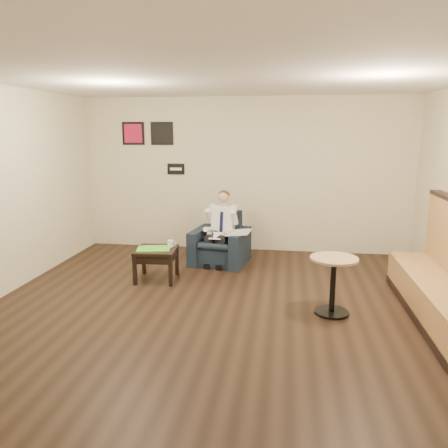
# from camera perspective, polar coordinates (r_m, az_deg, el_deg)

# --- Properties ---
(ground) EXTENTS (6.00, 6.00, 0.00)m
(ground) POSITION_cam_1_polar(r_m,az_deg,el_deg) (5.49, -0.43, -11.50)
(ground) COLOR black
(ground) RESTS_ON ground
(wall_back) EXTENTS (6.00, 0.02, 2.80)m
(wall_back) POSITION_cam_1_polar(r_m,az_deg,el_deg) (8.05, 2.80, 6.38)
(wall_back) COLOR beige
(wall_back) RESTS_ON ground
(wall_front) EXTENTS (6.00, 0.02, 2.80)m
(wall_front) POSITION_cam_1_polar(r_m,az_deg,el_deg) (2.26, -12.20, -8.79)
(wall_front) COLOR beige
(wall_front) RESTS_ON ground
(ceiling) EXTENTS (6.00, 6.00, 0.02)m
(ceiling) POSITION_cam_1_polar(r_m,az_deg,el_deg) (5.07, -0.49, 18.92)
(ceiling) COLOR white
(ceiling) RESTS_ON wall_back
(seating_sign) EXTENTS (0.32, 0.02, 0.20)m
(seating_sign) POSITION_cam_1_polar(r_m,az_deg,el_deg) (8.25, -6.29, 7.16)
(seating_sign) COLOR black
(seating_sign) RESTS_ON wall_back
(art_print_left) EXTENTS (0.42, 0.03, 0.42)m
(art_print_left) POSITION_cam_1_polar(r_m,az_deg,el_deg) (8.46, -11.76, 11.51)
(art_print_left) COLOR #BE1744
(art_print_left) RESTS_ON wall_back
(art_print_right) EXTENTS (0.42, 0.03, 0.42)m
(art_print_right) POSITION_cam_1_polar(r_m,az_deg,el_deg) (8.29, -8.11, 11.64)
(art_print_right) COLOR black
(art_print_right) RESTS_ON wall_back
(armchair) EXTENTS (1.00, 1.00, 0.85)m
(armchair) POSITION_cam_1_polar(r_m,az_deg,el_deg) (7.33, -0.53, -1.92)
(armchair) COLOR black
(armchair) RESTS_ON ground
(seated_man) EXTENTS (0.67, 0.90, 1.16)m
(seated_man) POSITION_cam_1_polar(r_m,az_deg,el_deg) (7.19, -0.80, -0.91)
(seated_man) COLOR white
(seated_man) RESTS_ON armchair
(lap_papers) EXTENTS (0.22, 0.29, 0.01)m
(lap_papers) POSITION_cam_1_polar(r_m,az_deg,el_deg) (7.12, -1.02, -1.54)
(lap_papers) COLOR white
(lap_papers) RESTS_ON seated_man
(newspaper) EXTENTS (0.41, 0.50, 0.01)m
(newspaper) POSITION_cam_1_polar(r_m,az_deg,el_deg) (7.11, 1.97, -1.10)
(newspaper) COLOR silver
(newspaper) RESTS_ON armchair
(side_table) EXTENTS (0.63, 0.63, 0.48)m
(side_table) POSITION_cam_1_polar(r_m,az_deg,el_deg) (6.64, -8.79, -5.21)
(side_table) COLOR black
(side_table) RESTS_ON ground
(green_folder) EXTENTS (0.54, 0.43, 0.01)m
(green_folder) POSITION_cam_1_polar(r_m,az_deg,el_deg) (6.56, -9.18, -3.19)
(green_folder) COLOR #51D72B
(green_folder) RESTS_ON side_table
(coffee_mug) EXTENTS (0.09, 0.09, 0.10)m
(coffee_mug) POSITION_cam_1_polar(r_m,az_deg,el_deg) (6.64, -7.01, -2.54)
(coffee_mug) COLOR white
(coffee_mug) RESTS_ON side_table
(smartphone) EXTENTS (0.16, 0.09, 0.01)m
(smartphone) POSITION_cam_1_polar(r_m,az_deg,el_deg) (6.72, -8.09, -2.80)
(smartphone) COLOR black
(smartphone) RESTS_ON side_table
(banquette) EXTENTS (0.63, 2.65, 1.36)m
(banquette) POSITION_cam_1_polar(r_m,az_deg,el_deg) (5.67, 26.78, -4.76)
(banquette) COLOR #A3773F
(banquette) RESTS_ON ground
(cafe_table) EXTENTS (0.62, 0.62, 0.71)m
(cafe_table) POSITION_cam_1_polar(r_m,az_deg,el_deg) (5.50, 14.02, -7.82)
(cafe_table) COLOR tan
(cafe_table) RESTS_ON ground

